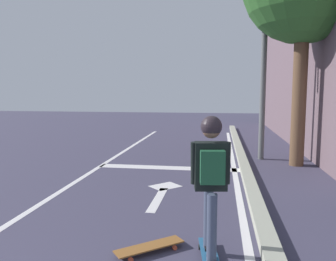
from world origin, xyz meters
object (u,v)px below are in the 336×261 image
(spare_skateboard, at_px, (150,247))
(traffic_signal_mast, at_px, (234,17))
(skateboard, at_px, (209,255))
(skater, at_px, (211,169))

(spare_skateboard, distance_m, traffic_signal_mast, 7.26)
(skateboard, height_order, spare_skateboard, skateboard)
(skater, relative_size, spare_skateboard, 1.97)
(skateboard, xyz_separation_m, traffic_signal_mast, (0.43, 6.13, 3.90))
(skater, height_order, traffic_signal_mast, traffic_signal_mast)
(skater, bearing_deg, skateboard, 98.13)
(skateboard, distance_m, spare_skateboard, 0.73)
(skater, xyz_separation_m, traffic_signal_mast, (0.43, 6.15, 2.88))
(skater, distance_m, traffic_signal_mast, 6.80)
(spare_skateboard, relative_size, traffic_signal_mast, 0.14)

